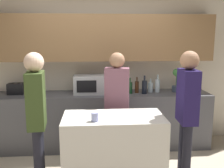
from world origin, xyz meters
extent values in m
cube|color=beige|center=(0.00, 1.74, 1.35)|extent=(6.40, 0.08, 2.70)
cube|color=olive|center=(0.00, 1.54, 1.83)|extent=(3.74, 0.32, 0.75)
cube|color=#4C4C51|center=(0.00, 1.39, 0.46)|extent=(3.60, 0.62, 0.92)
cube|color=beige|center=(0.12, 0.20, 0.45)|extent=(1.23, 0.64, 0.90)
cube|color=#B7BABC|center=(-0.18, 1.44, 1.07)|extent=(0.52, 0.38, 0.30)
cube|color=black|center=(-0.23, 1.25, 1.07)|extent=(0.31, 0.01, 0.19)
cube|color=black|center=(-1.38, 1.44, 1.01)|extent=(0.26, 0.16, 0.18)
cube|color=black|center=(-1.43, 1.44, 1.10)|extent=(0.02, 0.11, 0.01)
cube|color=black|center=(-1.33, 1.44, 1.10)|extent=(0.02, 0.11, 0.01)
cylinder|color=#333D4C|center=(1.28, 1.44, 0.97)|extent=(0.14, 0.14, 0.10)
cylinder|color=#38662D|center=(1.28, 1.44, 1.11)|extent=(0.01, 0.01, 0.18)
sphere|color=#3D7A38|center=(1.28, 1.44, 1.25)|extent=(0.13, 0.13, 0.13)
cylinder|color=#194723|center=(0.48, 1.37, 1.01)|extent=(0.08, 0.08, 0.19)
cylinder|color=#194723|center=(0.48, 1.37, 1.14)|extent=(0.03, 0.03, 0.07)
cylinder|color=#472814|center=(0.60, 1.41, 1.02)|extent=(0.07, 0.07, 0.19)
cylinder|color=#472814|center=(0.60, 1.41, 1.15)|extent=(0.02, 0.02, 0.08)
cylinder|color=black|center=(0.71, 1.33, 1.03)|extent=(0.08, 0.08, 0.22)
cylinder|color=black|center=(0.71, 1.33, 1.18)|extent=(0.03, 0.03, 0.08)
cylinder|color=silver|center=(0.84, 1.44, 1.00)|extent=(0.08, 0.08, 0.16)
cylinder|color=silver|center=(0.84, 1.44, 1.11)|extent=(0.03, 0.03, 0.06)
cylinder|color=silver|center=(0.96, 1.44, 1.03)|extent=(0.08, 0.08, 0.21)
cylinder|color=silver|center=(0.96, 1.44, 1.17)|extent=(0.03, 0.03, 0.08)
cylinder|color=#9EA7E3|center=(-0.11, 0.03, 0.96)|extent=(0.08, 0.08, 0.10)
cylinder|color=black|center=(-0.79, 0.20, 0.41)|extent=(0.11, 0.11, 0.82)
cylinder|color=black|center=(-0.77, 0.04, 0.41)|extent=(0.11, 0.11, 0.82)
cube|color=#35461F|center=(-0.78, 0.12, 1.14)|extent=(0.22, 0.36, 0.65)
sphere|color=beige|center=(-0.78, 0.12, 1.58)|extent=(0.22, 0.22, 0.22)
cylinder|color=black|center=(0.29, 0.77, 0.40)|extent=(0.11, 0.11, 0.79)
cylinder|color=black|center=(0.13, 0.79, 0.40)|extent=(0.11, 0.11, 0.79)
cube|color=#774A58|center=(0.21, 0.78, 1.11)|extent=(0.37, 0.24, 0.63)
sphere|color=#9E7051|center=(0.21, 0.78, 1.53)|extent=(0.21, 0.21, 0.21)
cylinder|color=black|center=(1.01, 0.08, 0.41)|extent=(0.11, 0.11, 0.82)
cylinder|color=black|center=(1.01, 0.24, 0.41)|extent=(0.11, 0.11, 0.82)
cube|color=#201748|center=(1.01, 0.16, 1.14)|extent=(0.20, 0.35, 0.65)
sphere|color=#9E7051|center=(1.01, 0.16, 1.58)|extent=(0.22, 0.22, 0.22)
camera|label=1|loc=(-0.12, -2.83, 1.87)|focal=42.00mm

